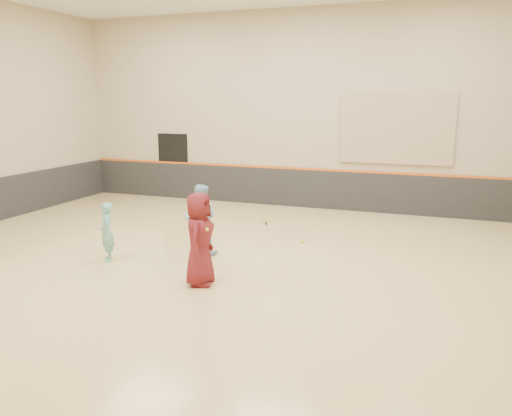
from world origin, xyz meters
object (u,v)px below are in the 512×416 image
(girl, at_px, (107,232))
(instructor, at_px, (200,219))
(spare_racket, at_px, (264,221))
(young_man, at_px, (200,239))

(girl, relative_size, instructor, 0.80)
(girl, bearing_deg, spare_racket, 119.02)
(girl, bearing_deg, young_man, 40.22)
(young_man, bearing_deg, instructor, 15.51)
(young_man, relative_size, spare_racket, 2.41)
(girl, height_order, young_man, young_man)
(girl, xyz_separation_m, young_man, (2.44, -0.56, 0.24))
(instructor, distance_m, young_man, 1.85)
(girl, distance_m, instructor, 1.98)
(instructor, bearing_deg, spare_racket, -110.52)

